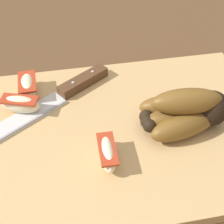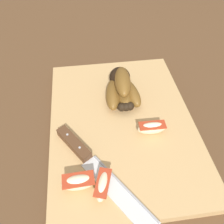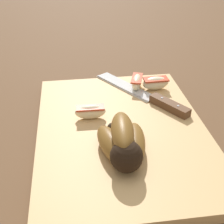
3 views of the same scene
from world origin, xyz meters
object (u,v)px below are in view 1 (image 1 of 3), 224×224
at_px(banana_bunch, 185,111).
at_px(chefs_knife, 62,95).
at_px(apple_wedge_middle, 20,104).
at_px(apple_wedge_near, 107,153).
at_px(apple_wedge_far, 28,86).

relative_size(banana_bunch, chefs_knife, 0.55).
bearing_deg(apple_wedge_middle, banana_bunch, -16.51).
height_order(apple_wedge_near, apple_wedge_far, apple_wedge_far).
distance_m(apple_wedge_near, apple_wedge_far, 0.20).
relative_size(banana_bunch, apple_wedge_middle, 2.04).
bearing_deg(apple_wedge_middle, apple_wedge_far, 75.00).
xyz_separation_m(apple_wedge_near, apple_wedge_far, (-0.11, 0.17, 0.00)).
height_order(chefs_knife, apple_wedge_far, apple_wedge_far).
relative_size(apple_wedge_near, apple_wedge_middle, 0.96).
distance_m(chefs_knife, apple_wedge_near, 0.16).
relative_size(banana_bunch, apple_wedge_near, 2.13).
bearing_deg(apple_wedge_far, banana_bunch, -26.42).
distance_m(banana_bunch, apple_wedge_middle, 0.26).
height_order(banana_bunch, chefs_knife, banana_bunch).
distance_m(apple_wedge_middle, apple_wedge_far, 0.05).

